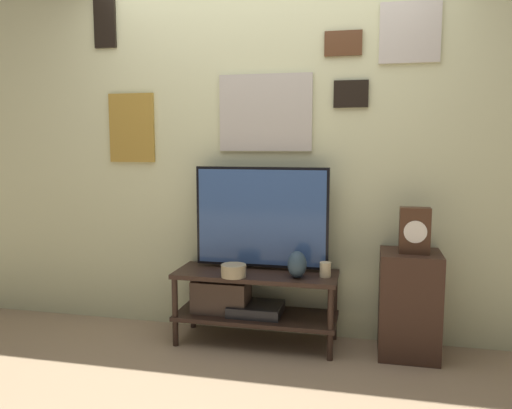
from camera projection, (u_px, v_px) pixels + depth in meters
ground_plane at (248, 357)px, 3.23m from camera, size 12.00×12.00×0.00m
wall_back at (264, 145)px, 3.55m from camera, size 6.40×0.08×2.70m
media_console at (244, 298)px, 3.44m from camera, size 1.11×0.41×0.50m
television at (261, 217)px, 3.44m from camera, size 0.93×0.05×0.71m
vase_urn_stoneware at (297, 264)px, 3.25m from camera, size 0.12×0.14×0.18m
vase_wide_bowl at (234, 271)px, 3.28m from camera, size 0.17×0.17×0.08m
candle_jar at (325, 269)px, 3.28m from camera, size 0.07×0.07×0.10m
side_table at (409, 304)px, 3.22m from camera, size 0.38×0.36×0.68m
mantel_clock at (415, 231)px, 3.13m from camera, size 0.19×0.11×0.29m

